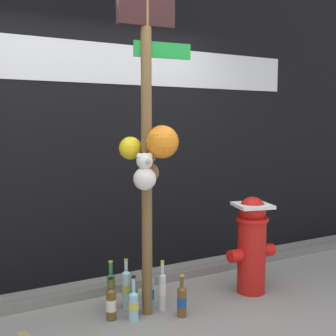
{
  "coord_description": "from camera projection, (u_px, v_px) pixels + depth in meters",
  "views": [
    {
      "loc": [
        -1.38,
        -2.48,
        1.52
      ],
      "look_at": [
        0.24,
        0.49,
        1.16
      ],
      "focal_mm": 45.77,
      "sensor_mm": 36.0,
      "label": 1
    }
  ],
  "objects": [
    {
      "name": "bottle_5",
      "position": [
        111.0,
        290.0,
        3.48
      ],
      "size": [
        0.07,
        0.07,
        0.41
      ],
      "color": "#337038",
      "rests_on": "ground_plane"
    },
    {
      "name": "memorial_post",
      "position": [
        150.0,
        128.0,
        3.3
      ],
      "size": [
        0.6,
        0.47,
        2.6
      ],
      "color": "brown",
      "rests_on": "ground_plane"
    },
    {
      "name": "litter_0",
      "position": [
        24.0,
        335.0,
        3.07
      ],
      "size": [
        0.08,
        0.14,
        0.01
      ],
      "primitive_type": "cube",
      "rotation": [
        0.0,
        0.0,
        1.72
      ],
      "color": "tan",
      "rests_on": "ground_plane"
    },
    {
      "name": "bottle_6",
      "position": [
        134.0,
        300.0,
        3.39
      ],
      "size": [
        0.06,
        0.06,
        0.32
      ],
      "color": "#337038",
      "rests_on": "ground_plane"
    },
    {
      "name": "bottle_0",
      "position": [
        145.0,
        280.0,
        3.73
      ],
      "size": [
        0.06,
        0.06,
        0.38
      ],
      "color": "#337038",
      "rests_on": "ground_plane"
    },
    {
      "name": "bottle_4",
      "position": [
        162.0,
        290.0,
        3.47
      ],
      "size": [
        0.06,
        0.06,
        0.42
      ],
      "color": "silver",
      "rests_on": "ground_plane"
    },
    {
      "name": "bottle_8",
      "position": [
        134.0,
        304.0,
        3.3
      ],
      "size": [
        0.08,
        0.08,
        0.35
      ],
      "color": "#93CCE0",
      "rests_on": "ground_plane"
    },
    {
      "name": "bottle_1",
      "position": [
        151.0,
        291.0,
        3.54
      ],
      "size": [
        0.06,
        0.06,
        0.33
      ],
      "color": "#93CCE0",
      "rests_on": "ground_plane"
    },
    {
      "name": "fire_hydrant",
      "position": [
        252.0,
        243.0,
        3.83
      ],
      "size": [
        0.48,
        0.37,
        0.87
      ],
      "color": "red",
      "rests_on": "ground_plane"
    },
    {
      "name": "bottle_3",
      "position": [
        111.0,
        303.0,
        3.31
      ],
      "size": [
        0.08,
        0.08,
        0.34
      ],
      "color": "brown",
      "rests_on": "ground_plane"
    },
    {
      "name": "bottle_2",
      "position": [
        126.0,
        288.0,
        3.53
      ],
      "size": [
        0.07,
        0.07,
        0.41
      ],
      "color": "#B2DBEA",
      "rests_on": "ground_plane"
    },
    {
      "name": "building_wall",
      "position": [
        94.0,
        85.0,
        4.14
      ],
      "size": [
        10.0,
        0.21,
        3.77
      ],
      "color": "black",
      "rests_on": "ground_plane"
    },
    {
      "name": "bottle_7",
      "position": [
        182.0,
        300.0,
        3.36
      ],
      "size": [
        0.08,
        0.08,
        0.34
      ],
      "color": "brown",
      "rests_on": "ground_plane"
    },
    {
      "name": "curb_strip",
      "position": [
        116.0,
        287.0,
        3.89
      ],
      "size": [
        8.0,
        0.12,
        0.08
      ],
      "primitive_type": "cube",
      "color": "slate",
      "rests_on": "ground_plane"
    }
  ]
}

